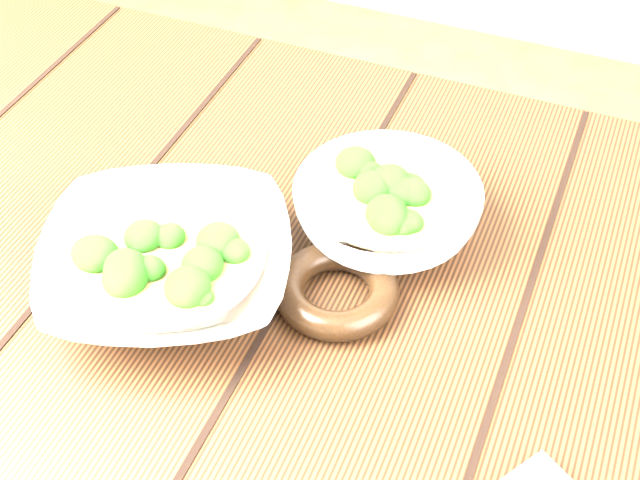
# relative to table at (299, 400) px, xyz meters

# --- Properties ---
(table) EXTENTS (1.20, 0.80, 0.75)m
(table) POSITION_rel_table_xyz_m (0.00, 0.00, 0.00)
(table) COLOR #37200F
(table) RESTS_ON ground
(soup_bowl_front) EXTENTS (0.29, 0.29, 0.06)m
(soup_bowl_front) POSITION_rel_table_xyz_m (-0.12, -0.01, 0.15)
(soup_bowl_front) COLOR silver
(soup_bowl_front) RESTS_ON table
(soup_bowl_back) EXTENTS (0.18, 0.18, 0.06)m
(soup_bowl_back) POSITION_rel_table_xyz_m (0.04, 0.13, 0.15)
(soup_bowl_back) COLOR silver
(soup_bowl_back) RESTS_ON table
(trivet) EXTENTS (0.11, 0.11, 0.03)m
(trivet) POSITION_rel_table_xyz_m (0.02, 0.03, 0.13)
(trivet) COLOR black
(trivet) RESTS_ON table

